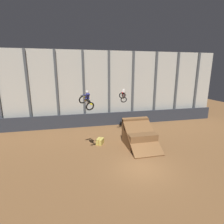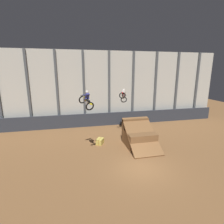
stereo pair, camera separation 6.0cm
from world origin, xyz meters
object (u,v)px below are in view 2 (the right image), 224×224
object	(u,v)px
rider_bike_left_air	(86,100)
rider_bike_right_air	(123,96)
hay_bale_trackside	(100,141)
dirt_ramp	(139,136)

from	to	relation	value
rider_bike_left_air	rider_bike_right_air	xyz separation A→B (m)	(4.54, 4.73, -0.41)
rider_bike_left_air	hay_bale_trackside	bearing A→B (deg)	37.59
dirt_ramp	rider_bike_left_air	xyz separation A→B (m)	(-5.17, -1.23, 4.04)
dirt_ramp	rider_bike_left_air	bearing A→B (deg)	-166.60
dirt_ramp	hay_bale_trackside	distance (m)	3.96
hay_bale_trackside	dirt_ramp	bearing A→B (deg)	-14.83
rider_bike_right_air	hay_bale_trackside	world-z (taller)	rider_bike_right_air
rider_bike_left_air	rider_bike_right_air	size ratio (longest dim) A/B	1.03
rider_bike_right_air	hay_bale_trackside	distance (m)	5.85
rider_bike_right_air	hay_bale_trackside	xyz separation A→B (m)	(-3.14, -2.49, -4.26)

